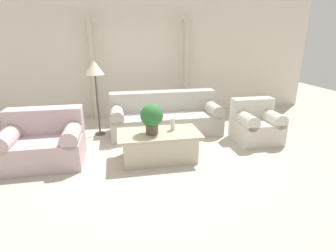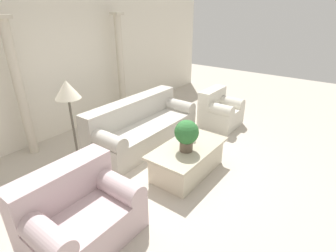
{
  "view_description": "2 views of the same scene",
  "coord_description": "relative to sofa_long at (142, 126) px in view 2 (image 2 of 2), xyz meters",
  "views": [
    {
      "loc": [
        -0.55,
        -4.43,
        2.01
      ],
      "look_at": [
        0.3,
        -0.17,
        0.54
      ],
      "focal_mm": 28.0,
      "sensor_mm": 36.0,
      "label": 1
    },
    {
      "loc": [
        -3.04,
        -2.29,
        2.54
      ],
      "look_at": [
        0.3,
        0.22,
        0.64
      ],
      "focal_mm": 28.0,
      "sensor_mm": 36.0,
      "label": 2
    }
  ],
  "objects": [
    {
      "name": "ground_plane",
      "position": [
        -0.47,
        -1.01,
        -0.35
      ],
      "size": [
        16.0,
        16.0,
        0.0
      ],
      "primitive_type": "plane",
      "color": "#BCB2A3"
    },
    {
      "name": "wall_back",
      "position": [
        -0.47,
        1.71,
        1.25
      ],
      "size": [
        10.0,
        0.06,
        3.2
      ],
      "color": "silver",
      "rests_on": "ground_plane"
    },
    {
      "name": "sofa_long",
      "position": [
        0.0,
        0.0,
        0.0
      ],
      "size": [
        2.36,
        0.95,
        0.87
      ],
      "color": "#B7B2A8",
      "rests_on": "ground_plane"
    },
    {
      "name": "loveseat",
      "position": [
        -2.26,
        -1.05,
        0.01
      ],
      "size": [
        1.24,
        0.95,
        0.87
      ],
      "color": "#C2A9AC",
      "rests_on": "ground_plane"
    },
    {
      "name": "coffee_table",
      "position": [
        -0.36,
        -1.34,
        -0.1
      ],
      "size": [
        1.39,
        0.76,
        0.49
      ],
      "color": "beige",
      "rests_on": "ground_plane"
    },
    {
      "name": "potted_plant",
      "position": [
        -0.48,
        -1.38,
        0.43
      ],
      "size": [
        0.38,
        0.38,
        0.51
      ],
      "color": "brown",
      "rests_on": "coffee_table"
    },
    {
      "name": "pillar_candle",
      "position": [
        -0.1,
        -1.26,
        0.24
      ],
      "size": [
        0.08,
        0.08,
        0.21
      ],
      "color": "silver",
      "rests_on": "coffee_table"
    },
    {
      "name": "floor_lamp",
      "position": [
        -1.43,
        0.13,
        1.01
      ],
      "size": [
        0.38,
        0.38,
        1.57
      ],
      "color": "#4C473D",
      "rests_on": "ground_plane"
    },
    {
      "name": "column_left",
      "position": [
        -1.55,
        1.38,
        0.89
      ],
      "size": [
        0.23,
        0.23,
        2.43
      ],
      "color": "beige",
      "rests_on": "ground_plane"
    },
    {
      "name": "column_right",
      "position": [
        0.84,
        1.38,
        0.89
      ],
      "size": [
        0.23,
        0.23,
        2.43
      ],
      "color": "beige",
      "rests_on": "ground_plane"
    },
    {
      "name": "armchair",
      "position": [
        1.7,
        -0.86,
        0.01
      ],
      "size": [
        0.85,
        0.78,
        0.84
      ],
      "color": "beige",
      "rests_on": "ground_plane"
    }
  ]
}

